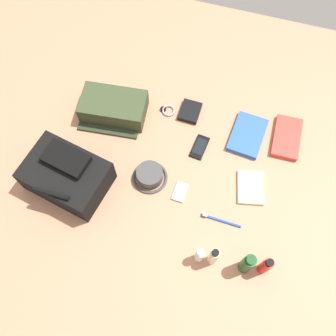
{
  "coord_description": "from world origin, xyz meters",
  "views": [
    {
      "loc": [
        -0.18,
        0.63,
        1.55
      ],
      "look_at": [
        0.0,
        0.0,
        0.04
      ],
      "focal_mm": 41.28,
      "sensor_mm": 36.0,
      "label": 1
    }
  ],
  "objects_px": {
    "toothbrush": "(219,220)",
    "wallet": "(190,112)",
    "notepad": "(251,187)",
    "sunscreen_spray": "(265,266)",
    "bucket_hat": "(150,175)",
    "lotion_bottle": "(213,257)",
    "travel_guidebook": "(247,135)",
    "toothpaste_tube": "(199,255)",
    "shampoo_bottle": "(247,264)",
    "cell_phone": "(200,147)",
    "wristwatch": "(168,110)",
    "media_player": "(180,192)",
    "paperback_novel": "(287,138)",
    "toiletry_pouch": "(114,108)",
    "backpack": "(67,175)"
  },
  "relations": [
    {
      "from": "travel_guidebook",
      "to": "media_player",
      "type": "bearing_deg",
      "value": 57.57
    },
    {
      "from": "bucket_hat",
      "to": "notepad",
      "type": "bearing_deg",
      "value": -170.13
    },
    {
      "from": "sunscreen_spray",
      "to": "media_player",
      "type": "xyz_separation_m",
      "value": [
        0.39,
        -0.22,
        -0.07
      ]
    },
    {
      "from": "shampoo_bottle",
      "to": "toothpaste_tube",
      "type": "relative_size",
      "value": 1.37
    },
    {
      "from": "toiletry_pouch",
      "to": "lotion_bottle",
      "type": "height_order",
      "value": "lotion_bottle"
    },
    {
      "from": "bucket_hat",
      "to": "paperback_novel",
      "type": "distance_m",
      "value": 0.64
    },
    {
      "from": "cell_phone",
      "to": "toiletry_pouch",
      "type": "bearing_deg",
      "value": -8.56
    },
    {
      "from": "media_player",
      "to": "travel_guidebook",
      "type": "bearing_deg",
      "value": -122.43
    },
    {
      "from": "shampoo_bottle",
      "to": "toothbrush",
      "type": "xyz_separation_m",
      "value": [
        0.14,
        -0.16,
        -0.07
      ]
    },
    {
      "from": "cell_phone",
      "to": "media_player",
      "type": "xyz_separation_m",
      "value": [
        0.03,
        0.23,
        -0.0
      ]
    },
    {
      "from": "cell_phone",
      "to": "notepad",
      "type": "distance_m",
      "value": 0.29
    },
    {
      "from": "sunscreen_spray",
      "to": "notepad",
      "type": "distance_m",
      "value": 0.35
    },
    {
      "from": "sunscreen_spray",
      "to": "shampoo_bottle",
      "type": "xyz_separation_m",
      "value": [
        0.07,
        0.01,
        0.01
      ]
    },
    {
      "from": "lotion_bottle",
      "to": "cell_phone",
      "type": "height_order",
      "value": "lotion_bottle"
    },
    {
      "from": "toothbrush",
      "to": "wallet",
      "type": "bearing_deg",
      "value": -62.14
    },
    {
      "from": "shampoo_bottle",
      "to": "wristwatch",
      "type": "distance_m",
      "value": 0.78
    },
    {
      "from": "toiletry_pouch",
      "to": "cell_phone",
      "type": "height_order",
      "value": "toiletry_pouch"
    },
    {
      "from": "bucket_hat",
      "to": "media_player",
      "type": "relative_size",
      "value": 1.76
    },
    {
      "from": "sunscreen_spray",
      "to": "lotion_bottle",
      "type": "relative_size",
      "value": 0.97
    },
    {
      "from": "notepad",
      "to": "toothbrush",
      "type": "bearing_deg",
      "value": 48.54
    },
    {
      "from": "sunscreen_spray",
      "to": "travel_guidebook",
      "type": "xyz_separation_m",
      "value": [
        0.17,
        -0.57,
        -0.06
      ]
    },
    {
      "from": "toothpaste_tube",
      "to": "bucket_hat",
      "type": "bearing_deg",
      "value": -43.78
    },
    {
      "from": "shampoo_bottle",
      "to": "wallet",
      "type": "xyz_separation_m",
      "value": [
        0.39,
        -0.62,
        -0.06
      ]
    },
    {
      "from": "toothbrush",
      "to": "paperback_novel",
      "type": "bearing_deg",
      "value": -114.37
    },
    {
      "from": "travel_guidebook",
      "to": "wallet",
      "type": "height_order",
      "value": "same"
    },
    {
      "from": "shampoo_bottle",
      "to": "cell_phone",
      "type": "xyz_separation_m",
      "value": [
        0.3,
        -0.46,
        -0.07
      ]
    },
    {
      "from": "lotion_bottle",
      "to": "travel_guidebook",
      "type": "height_order",
      "value": "lotion_bottle"
    },
    {
      "from": "toothbrush",
      "to": "notepad",
      "type": "relative_size",
      "value": 1.13
    },
    {
      "from": "backpack",
      "to": "sunscreen_spray",
      "type": "height_order",
      "value": "backpack"
    },
    {
      "from": "wristwatch",
      "to": "wallet",
      "type": "bearing_deg",
      "value": -169.31
    },
    {
      "from": "wristwatch",
      "to": "wallet",
      "type": "distance_m",
      "value": 0.1
    },
    {
      "from": "bucket_hat",
      "to": "lotion_bottle",
      "type": "xyz_separation_m",
      "value": [
        -0.34,
        0.27,
        0.05
      ]
    },
    {
      "from": "notepad",
      "to": "sunscreen_spray",
      "type": "bearing_deg",
      "value": 96.36
    },
    {
      "from": "wristwatch",
      "to": "lotion_bottle",
      "type": "bearing_deg",
      "value": 120.28
    },
    {
      "from": "bucket_hat",
      "to": "lotion_bottle",
      "type": "height_order",
      "value": "lotion_bottle"
    },
    {
      "from": "wristwatch",
      "to": "wallet",
      "type": "relative_size",
      "value": 0.65
    },
    {
      "from": "sunscreen_spray",
      "to": "cell_phone",
      "type": "height_order",
      "value": "sunscreen_spray"
    },
    {
      "from": "backpack",
      "to": "bucket_hat",
      "type": "bearing_deg",
      "value": -160.7
    },
    {
      "from": "bucket_hat",
      "to": "sunscreen_spray",
      "type": "distance_m",
      "value": 0.59
    },
    {
      "from": "bucket_hat",
      "to": "toothpaste_tube",
      "type": "distance_m",
      "value": 0.4
    },
    {
      "from": "sunscreen_spray",
      "to": "toothpaste_tube",
      "type": "xyz_separation_m",
      "value": [
        0.25,
        0.03,
        -0.02
      ]
    },
    {
      "from": "media_player",
      "to": "wristwatch",
      "type": "bearing_deg",
      "value": -66.44
    },
    {
      "from": "bucket_hat",
      "to": "notepad",
      "type": "distance_m",
      "value": 0.43
    },
    {
      "from": "toiletry_pouch",
      "to": "toothpaste_tube",
      "type": "distance_m",
      "value": 0.77
    },
    {
      "from": "lotion_bottle",
      "to": "wallet",
      "type": "distance_m",
      "value": 0.69
    },
    {
      "from": "lotion_bottle",
      "to": "sunscreen_spray",
      "type": "bearing_deg",
      "value": -173.87
    },
    {
      "from": "paperback_novel",
      "to": "travel_guidebook",
      "type": "height_order",
      "value": "paperback_novel"
    },
    {
      "from": "wallet",
      "to": "toothpaste_tube",
      "type": "bearing_deg",
      "value": 109.21
    },
    {
      "from": "shampoo_bottle",
      "to": "media_player",
      "type": "distance_m",
      "value": 0.4
    },
    {
      "from": "lotion_bottle",
      "to": "travel_guidebook",
      "type": "relative_size",
      "value": 0.7
    }
  ]
}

